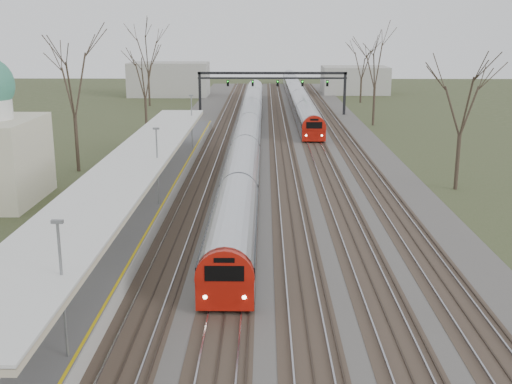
% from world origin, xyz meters
% --- Properties ---
extents(track_bed, '(24.00, 160.00, 0.22)m').
position_xyz_m(track_bed, '(0.26, 55.00, 0.06)').
color(track_bed, '#474442').
rests_on(track_bed, ground).
extents(platform, '(3.50, 69.00, 1.00)m').
position_xyz_m(platform, '(-9.05, 37.50, 0.50)').
color(platform, '#9E9B93').
rests_on(platform, ground).
extents(canopy, '(4.10, 50.00, 3.11)m').
position_xyz_m(canopy, '(-9.05, 32.99, 3.93)').
color(canopy, slate).
rests_on(canopy, platform).
extents(signal_gantry, '(21.00, 0.59, 6.08)m').
position_xyz_m(signal_gantry, '(0.29, 84.99, 4.91)').
color(signal_gantry, black).
rests_on(signal_gantry, ground).
extents(tree_west_far, '(5.50, 5.50, 11.33)m').
position_xyz_m(tree_west_far, '(-17.00, 48.00, 8.02)').
color(tree_west_far, '#2D231C').
rests_on(tree_west_far, ground).
extents(tree_east_far, '(5.00, 5.00, 10.30)m').
position_xyz_m(tree_east_far, '(14.00, 42.00, 7.29)').
color(tree_east_far, '#2D231C').
rests_on(tree_east_far, ground).
extents(train_near, '(2.62, 90.21, 3.05)m').
position_xyz_m(train_near, '(-2.50, 64.25, 1.48)').
color(train_near, '#AEB0B8').
rests_on(train_near, ground).
extents(train_far, '(2.62, 75.21, 3.05)m').
position_xyz_m(train_far, '(4.50, 99.10, 1.48)').
color(train_far, '#AEB0B8').
rests_on(train_far, ground).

